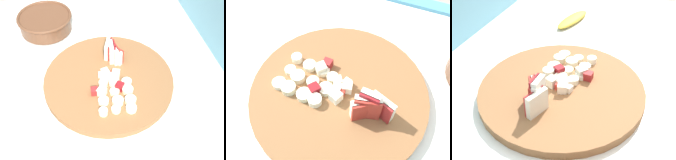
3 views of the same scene
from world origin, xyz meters
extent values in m
cube|color=#6BADC6|center=(0.00, 0.38, 0.73)|extent=(2.40, 0.04, 1.46)
cylinder|color=brown|center=(-0.07, 0.02, 0.92)|extent=(0.36, 0.36, 0.02)
cube|color=#A32323|center=(-0.16, 0.04, 0.95)|extent=(0.05, 0.02, 0.05)
cube|color=#EFE5CC|center=(-0.17, 0.03, 0.95)|extent=(0.05, 0.03, 0.05)
cube|color=maroon|center=(-0.14, 0.05, 0.96)|extent=(0.04, 0.01, 0.06)
cube|color=white|center=(-0.14, 0.04, 0.96)|extent=(0.04, 0.02, 0.06)
cube|color=#B22D23|center=(-0.14, 0.05, 0.96)|extent=(0.05, 0.02, 0.06)
cube|color=white|center=(-0.14, 0.05, 0.96)|extent=(0.05, 0.02, 0.06)
cube|color=#B22D23|center=(-0.14, 0.06, 0.95)|extent=(0.04, 0.03, 0.05)
cube|color=white|center=(-0.14, 0.05, 0.95)|extent=(0.05, 0.04, 0.05)
cube|color=#A32323|center=(-0.03, -0.03, 0.94)|extent=(0.02, 0.02, 0.02)
cube|color=#B22D23|center=(-0.08, 0.02, 0.94)|extent=(0.01, 0.01, 0.01)
cube|color=beige|center=(-0.08, 0.04, 0.94)|extent=(0.03, 0.03, 0.02)
cube|color=beige|center=(-0.02, -0.01, 0.94)|extent=(0.03, 0.03, 0.02)
cube|color=#EFE5CC|center=(-0.09, 0.01, 0.94)|extent=(0.02, 0.02, 0.02)
cube|color=white|center=(-0.07, 0.02, 0.94)|extent=(0.02, 0.02, 0.02)
cube|color=maroon|center=(-0.03, 0.04, 0.94)|extent=(0.03, 0.03, 0.02)
cube|color=beige|center=(-0.07, 0.01, 0.94)|extent=(0.02, 0.02, 0.01)
cube|color=#EFE5CC|center=(-0.07, 0.01, 0.94)|extent=(0.03, 0.03, 0.02)
cube|color=white|center=(-0.08, 0.00, 0.94)|extent=(0.02, 0.02, 0.01)
cylinder|color=#F4EAC6|center=(-0.05, 0.00, 0.94)|extent=(0.02, 0.02, 0.01)
cylinder|color=white|center=(-0.02, -0.01, 0.93)|extent=(0.03, 0.03, 0.01)
cylinder|color=white|center=(0.01, -0.01, 0.94)|extent=(0.03, 0.03, 0.01)
cylinder|color=white|center=(0.04, -0.02, 0.94)|extent=(0.02, 0.02, 0.02)
cylinder|color=#F4EAC6|center=(-0.05, 0.03, 0.93)|extent=(0.03, 0.03, 0.01)
cylinder|color=beige|center=(-0.02, 0.02, 0.93)|extent=(0.03, 0.03, 0.01)
cylinder|color=#F4EAC6|center=(0.02, 0.03, 0.94)|extent=(0.03, 0.03, 0.01)
cylinder|color=#F4EAC6|center=(0.04, 0.02, 0.93)|extent=(0.02, 0.02, 0.01)
cylinder|color=white|center=(-0.04, 0.06, 0.94)|extent=(0.03, 0.03, 0.02)
cylinder|color=beige|center=(-0.02, 0.06, 0.94)|extent=(0.03, 0.03, 0.01)
cylinder|color=beige|center=(0.02, 0.06, 0.94)|extent=(0.03, 0.03, 0.02)
cylinder|color=white|center=(0.04, 0.05, 0.93)|extent=(0.03, 0.03, 0.01)
cylinder|color=brown|center=(-0.35, -0.14, 0.91)|extent=(0.09, 0.09, 0.01)
cylinder|color=brown|center=(-0.35, -0.14, 0.94)|extent=(0.17, 0.17, 0.05)
torus|color=brown|center=(-0.35, -0.14, 0.96)|extent=(0.18, 0.18, 0.01)
camera|label=1|loc=(0.44, -0.08, 1.51)|focal=44.60mm
camera|label=2|loc=(-0.17, 0.26, 1.35)|focal=38.87mm
camera|label=3|loc=(-0.54, -0.16, 1.32)|focal=46.77mm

